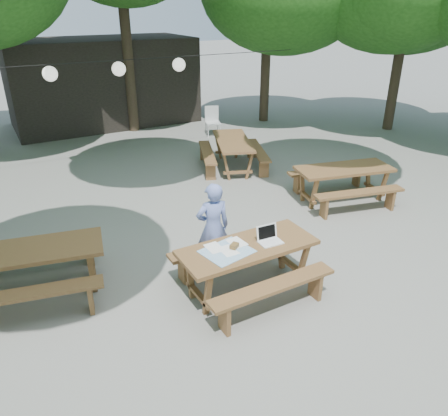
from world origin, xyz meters
TOP-DOWN VIEW (x-y plane):
  - ground at (0.00, 0.00)m, footprint 80.00×80.00m
  - pavilion at (0.50, 10.50)m, footprint 6.00×3.00m
  - main_picnic_table at (-0.44, -0.37)m, footprint 2.00×1.58m
  - picnic_table_nw at (-3.18, 1.05)m, footprint 2.19×1.94m
  - picnic_table_ne at (3.03, 1.36)m, footprint 2.22×1.98m
  - picnic_table_far_e at (2.02, 4.25)m, footprint 2.17×2.35m
  - woman at (-0.60, 0.38)m, footprint 0.59×0.44m
  - plastic_chair at (3.01, 7.20)m, footprint 0.55×0.55m
  - laptop at (-0.11, -0.42)m, footprint 0.34×0.28m
  - tabletop_clutter at (-0.75, -0.36)m, footprint 0.74×0.67m
  - paper_lanterns at (-0.19, 6.00)m, footprint 9.00×0.34m

SIDE VIEW (x-z plane):
  - ground at x=0.00m, z-range 0.00..0.00m
  - plastic_chair at x=3.01m, z-range -0.19..0.71m
  - main_picnic_table at x=-0.44m, z-range 0.01..0.76m
  - picnic_table_nw at x=-3.18m, z-range 0.01..0.76m
  - picnic_table_ne at x=3.03m, z-range 0.01..0.76m
  - picnic_table_far_e at x=2.02m, z-range 0.01..0.76m
  - woman at x=-0.60m, z-range 0.00..1.47m
  - tabletop_clutter at x=-0.75m, z-range 0.72..0.80m
  - laptop at x=-0.11m, z-range 0.69..0.93m
  - pavilion at x=0.50m, z-range 0.00..2.80m
  - paper_lanterns at x=-0.19m, z-range 2.21..2.59m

